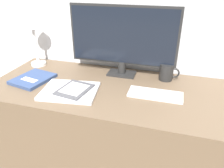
{
  "coord_description": "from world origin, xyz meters",
  "views": [
    {
      "loc": [
        0.25,
        -0.81,
        1.31
      ],
      "look_at": [
        -0.04,
        0.17,
        0.79
      ],
      "focal_mm": 35.0,
      "sensor_mm": 36.0,
      "label": 1
    }
  ],
  "objects_px": {
    "monitor": "(123,39)",
    "desk_lamp": "(33,30)",
    "notebook": "(33,79)",
    "coffee_mug": "(167,72)",
    "laptop": "(70,91)",
    "ereader": "(74,89)",
    "keyboard": "(155,94)"
  },
  "relations": [
    {
      "from": "ereader",
      "to": "coffee_mug",
      "type": "relative_size",
      "value": 1.71
    },
    {
      "from": "monitor",
      "to": "notebook",
      "type": "relative_size",
      "value": 2.54
    },
    {
      "from": "monitor",
      "to": "laptop",
      "type": "xyz_separation_m",
      "value": [
        -0.21,
        -0.31,
        -0.23
      ]
    },
    {
      "from": "ereader",
      "to": "desk_lamp",
      "type": "xyz_separation_m",
      "value": [
        -0.42,
        0.3,
        0.23
      ]
    },
    {
      "from": "monitor",
      "to": "notebook",
      "type": "height_order",
      "value": "monitor"
    },
    {
      "from": "monitor",
      "to": "notebook",
      "type": "bearing_deg",
      "value": -154.29
    },
    {
      "from": "monitor",
      "to": "coffee_mug",
      "type": "bearing_deg",
      "value": -0.09
    },
    {
      "from": "ereader",
      "to": "coffee_mug",
      "type": "bearing_deg",
      "value": 33.69
    },
    {
      "from": "coffee_mug",
      "to": "monitor",
      "type": "bearing_deg",
      "value": 179.91
    },
    {
      "from": "laptop",
      "to": "desk_lamp",
      "type": "height_order",
      "value": "desk_lamp"
    },
    {
      "from": "keyboard",
      "to": "notebook",
      "type": "distance_m",
      "value": 0.74
    },
    {
      "from": "laptop",
      "to": "notebook",
      "type": "xyz_separation_m",
      "value": [
        -0.28,
        0.07,
        0.0
      ]
    },
    {
      "from": "keyboard",
      "to": "coffee_mug",
      "type": "height_order",
      "value": "coffee_mug"
    },
    {
      "from": "monitor",
      "to": "desk_lamp",
      "type": "xyz_separation_m",
      "value": [
        -0.61,
        -0.01,
        0.02
      ]
    },
    {
      "from": "monitor",
      "to": "coffee_mug",
      "type": "relative_size",
      "value": 5.47
    },
    {
      "from": "notebook",
      "to": "coffee_mug",
      "type": "distance_m",
      "value": 0.81
    },
    {
      "from": "notebook",
      "to": "coffee_mug",
      "type": "bearing_deg",
      "value": 17.11
    },
    {
      "from": "notebook",
      "to": "coffee_mug",
      "type": "xyz_separation_m",
      "value": [
        0.78,
        0.24,
        0.04
      ]
    },
    {
      "from": "laptop",
      "to": "coffee_mug",
      "type": "bearing_deg",
      "value": 32.36
    },
    {
      "from": "monitor",
      "to": "ereader",
      "type": "distance_m",
      "value": 0.42
    },
    {
      "from": "ereader",
      "to": "desk_lamp",
      "type": "bearing_deg",
      "value": 144.39
    },
    {
      "from": "laptop",
      "to": "coffee_mug",
      "type": "xyz_separation_m",
      "value": [
        0.49,
        0.31,
        0.04
      ]
    },
    {
      "from": "keyboard",
      "to": "ereader",
      "type": "bearing_deg",
      "value": -167.41
    },
    {
      "from": "ereader",
      "to": "notebook",
      "type": "distance_m",
      "value": 0.32
    },
    {
      "from": "monitor",
      "to": "desk_lamp",
      "type": "relative_size",
      "value": 1.91
    },
    {
      "from": "ereader",
      "to": "monitor",
      "type": "bearing_deg",
      "value": 58.97
    },
    {
      "from": "ereader",
      "to": "coffee_mug",
      "type": "distance_m",
      "value": 0.56
    },
    {
      "from": "laptop",
      "to": "ereader",
      "type": "height_order",
      "value": "ereader"
    },
    {
      "from": "laptop",
      "to": "ereader",
      "type": "bearing_deg",
      "value": 4.61
    },
    {
      "from": "monitor",
      "to": "keyboard",
      "type": "height_order",
      "value": "monitor"
    },
    {
      "from": "notebook",
      "to": "ereader",
      "type": "bearing_deg",
      "value": -13.0
    },
    {
      "from": "keyboard",
      "to": "ereader",
      "type": "distance_m",
      "value": 0.44
    }
  ]
}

